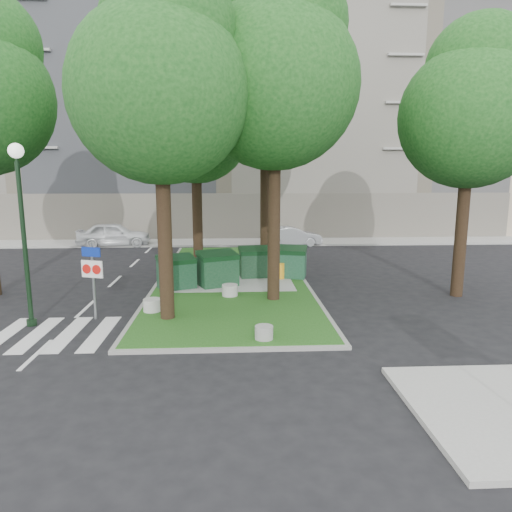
{
  "coord_description": "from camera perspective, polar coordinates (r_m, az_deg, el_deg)",
  "views": [
    {
      "loc": [
        0.56,
        -11.31,
        4.59
      ],
      "look_at": [
        1.29,
        2.8,
        2.0
      ],
      "focal_mm": 32.0,
      "sensor_mm": 36.0,
      "label": 1
    }
  ],
  "objects": [
    {
      "name": "ground",
      "position": [
        12.21,
        -5.46,
        -11.73
      ],
      "size": [
        120.0,
        120.0,
        0.0
      ],
      "primitive_type": "plane",
      "color": "black",
      "rests_on": "ground"
    },
    {
      "name": "median_island",
      "position": [
        19.83,
        -3.05,
        -2.83
      ],
      "size": [
        6.0,
        16.0,
        0.12
      ],
      "primitive_type": "cube",
      "color": "#1C4F16",
      "rests_on": "ground"
    },
    {
      "name": "median_kerb",
      "position": [
        19.83,
        -3.05,
        -2.86
      ],
      "size": [
        6.3,
        16.3,
        0.1
      ],
      "primitive_type": "cube",
      "color": "gray",
      "rests_on": "ground"
    },
    {
      "name": "building_sidewalk",
      "position": [
        30.15,
        -3.99,
        1.72
      ],
      "size": [
        42.0,
        3.0,
        0.12
      ],
      "primitive_type": "cube",
      "color": "#999993",
      "rests_on": "ground"
    },
    {
      "name": "zebra_crossing",
      "position": [
        14.27,
        -20.62,
        -9.04
      ],
      "size": [
        5.0,
        3.0,
        0.01
      ],
      "primitive_type": "cube",
      "color": "silver",
      "rests_on": "ground"
    },
    {
      "name": "apartment_building",
      "position": [
        37.47,
        -3.94,
        15.59
      ],
      "size": [
        41.0,
        12.0,
        16.0
      ],
      "primitive_type": "cube",
      "color": "#C0AA90",
      "rests_on": "ground"
    },
    {
      "name": "tree_median_near_left",
      "position": [
        14.27,
        -11.63,
        21.21
      ],
      "size": [
        5.2,
        5.2,
        10.53
      ],
      "color": "black",
      "rests_on": "ground"
    },
    {
      "name": "tree_median_near_right",
      "position": [
        16.3,
        2.71,
        22.41
      ],
      "size": [
        5.6,
        5.6,
        11.46
      ],
      "color": "black",
      "rests_on": "ground"
    },
    {
      "name": "tree_median_mid",
      "position": [
        20.56,
        -7.36,
        16.98
      ],
      "size": [
        4.8,
        4.8,
        9.99
      ],
      "color": "black",
      "rests_on": "ground"
    },
    {
      "name": "tree_median_far",
      "position": [
        23.72,
        1.34,
        19.43
      ],
      "size": [
        5.8,
        5.8,
        11.93
      ],
      "color": "black",
      "rests_on": "ground"
    },
    {
      "name": "tree_street_right",
      "position": [
        18.61,
        25.52,
        16.8
      ],
      "size": [
        5.0,
        5.0,
        10.06
      ],
      "color": "black",
      "rests_on": "ground"
    },
    {
      "name": "dumpster_a",
      "position": [
        18.1,
        -9.91,
        -2.02
      ],
      "size": [
        1.68,
        1.46,
        1.31
      ],
      "rotation": [
        0.0,
        0.0,
        0.4
      ],
      "color": "#0E351D",
      "rests_on": "median_island"
    },
    {
      "name": "dumpster_b",
      "position": [
        18.3,
        -4.81,
        -1.62
      ],
      "size": [
        1.8,
        1.56,
        1.41
      ],
      "rotation": [
        0.0,
        0.0,
        0.39
      ],
      "color": "#10371C",
      "rests_on": "median_island"
    },
    {
      "name": "dumpster_c",
      "position": [
        19.81,
        -0.04,
        -0.79
      ],
      "size": [
        1.51,
        1.13,
        1.31
      ],
      "rotation": [
        0.0,
        0.0,
        0.11
      ],
      "color": "black",
      "rests_on": "median_island"
    },
    {
      "name": "dumpster_d",
      "position": [
        19.8,
        4.19,
        -0.77
      ],
      "size": [
        1.65,
        1.34,
        1.35
      ],
      "rotation": [
        0.0,
        0.0,
        -0.24
      ],
      "color": "#134027",
      "rests_on": "median_island"
    },
    {
      "name": "bollard_left",
      "position": [
        15.37,
        -12.86,
        -6.0
      ],
      "size": [
        0.57,
        0.57,
        0.41
      ],
      "primitive_type": "cylinder",
      "color": "#AFB0AB",
      "rests_on": "median_island"
    },
    {
      "name": "bollard_right",
      "position": [
        12.6,
        1.0,
        -9.52
      ],
      "size": [
        0.5,
        0.5,
        0.36
      ],
      "primitive_type": "cylinder",
      "color": "gray",
      "rests_on": "median_island"
    },
    {
      "name": "bollard_mid",
      "position": [
        16.85,
        -3.29,
        -4.28
      ],
      "size": [
        0.58,
        0.58,
        0.41
      ],
      "primitive_type": "cylinder",
      "color": "#A9A9A4",
      "rests_on": "median_island"
    },
    {
      "name": "litter_bin",
      "position": [
        19.49,
        3.01,
        -1.84
      ],
      "size": [
        0.4,
        0.4,
        0.69
      ],
      "primitive_type": "cylinder",
      "color": "orange",
      "rests_on": "median_island"
    },
    {
      "name": "street_lamp",
      "position": [
        15.0,
        -27.24,
        4.72
      ],
      "size": [
        0.43,
        0.43,
        5.42
      ],
      "color": "black",
      "rests_on": "ground"
    },
    {
      "name": "traffic_sign_pole",
      "position": [
        15.11,
        -19.73,
        -1.7
      ],
      "size": [
        0.72,
        0.27,
        2.47
      ],
      "rotation": [
        0.0,
        0.0,
        -0.32
      ],
      "color": "slate",
      "rests_on": "ground"
    },
    {
      "name": "car_white",
      "position": [
        30.04,
        -17.35,
        2.59
      ],
      "size": [
        4.65,
        2.31,
        1.52
      ],
      "primitive_type": "imported",
      "rotation": [
        0.0,
        0.0,
        1.69
      ],
      "color": "white",
      "rests_on": "ground"
    },
    {
      "name": "car_silver",
      "position": [
        28.98,
        4.48,
        2.47
      ],
      "size": [
        3.85,
        1.7,
        1.23
      ],
      "primitive_type": "imported",
      "rotation": [
        0.0,
        0.0,
        1.68
      ],
      "color": "#A4A7AC",
      "rests_on": "ground"
    }
  ]
}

